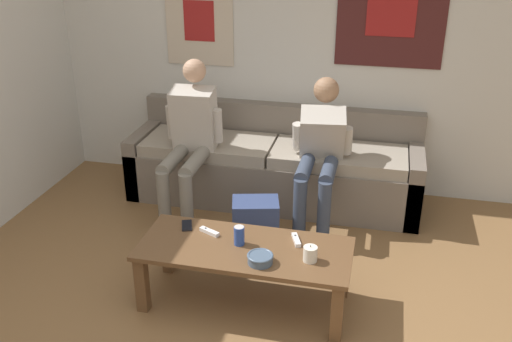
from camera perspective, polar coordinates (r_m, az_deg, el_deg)
name	(u,v)px	position (r m, az deg, el deg)	size (l,w,h in m)	color
wall_back	(292,43)	(4.92, 3.58, 12.66)	(10.00, 0.07, 2.55)	silver
couch	(274,167)	(4.89, 1.82, 0.39)	(2.45, 0.72, 0.76)	#70665B
coffee_table	(245,256)	(3.56, -1.14, -8.52)	(1.31, 0.55, 0.41)	brown
person_seated_adult	(190,136)	(4.53, -6.65, 3.48)	(0.47, 0.86, 1.24)	gray
person_seated_teen	(320,149)	(4.38, 6.41, 2.17)	(0.47, 0.88, 1.13)	#384256
backpack	(256,225)	(4.24, -0.04, -5.37)	(0.39, 0.33, 0.36)	navy
ceramic_bowl	(260,258)	(3.36, 0.43, -8.71)	(0.16, 0.16, 0.06)	#475B75
pillar_candle	(310,254)	(3.39, 5.44, -8.25)	(0.08, 0.08, 0.11)	silver
drink_can_blue	(239,236)	(3.52, -1.69, -6.47)	(0.07, 0.07, 0.12)	#28479E
game_controller_near_left	(296,240)	(3.58, 4.04, -6.88)	(0.08, 0.15, 0.03)	white
game_controller_near_right	(209,232)	(3.67, -4.69, -6.06)	(0.15, 0.09, 0.03)	white
cell_phone	(187,225)	(3.77, -6.93, -5.42)	(0.11, 0.15, 0.01)	black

